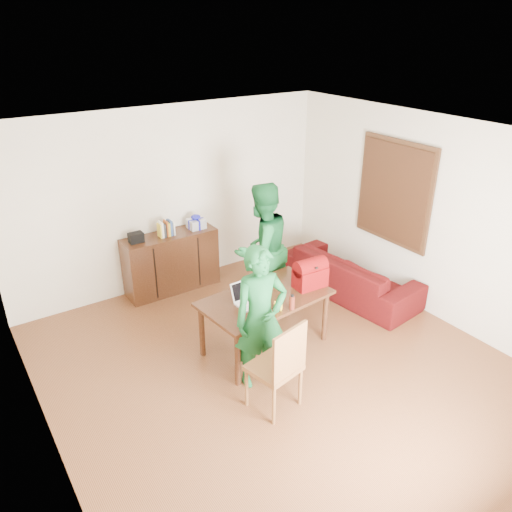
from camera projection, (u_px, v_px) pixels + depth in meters
room at (277, 267)px, 5.43m from camera, size 5.20×5.70×2.90m
table at (265, 303)px, 6.03m from camera, size 1.63×1.02×0.73m
chair at (275, 382)px, 5.23m from camera, size 0.56×0.54×1.05m
person_near at (260, 318)px, 5.38m from camera, size 0.67×0.50×1.66m
person_far at (262, 249)px, 6.78m from camera, size 1.00×0.84×1.85m
laptop at (252, 301)px, 5.82m from camera, size 0.35×0.25×0.24m
bananas at (278, 309)px, 5.70m from camera, size 0.17×0.14×0.05m
bottle at (292, 302)px, 5.70m from camera, size 0.08×0.08×0.19m
red_bag at (310, 276)px, 6.16m from camera, size 0.42×0.26×0.30m
sofa at (350, 274)px, 7.42m from camera, size 1.06×2.19×0.62m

